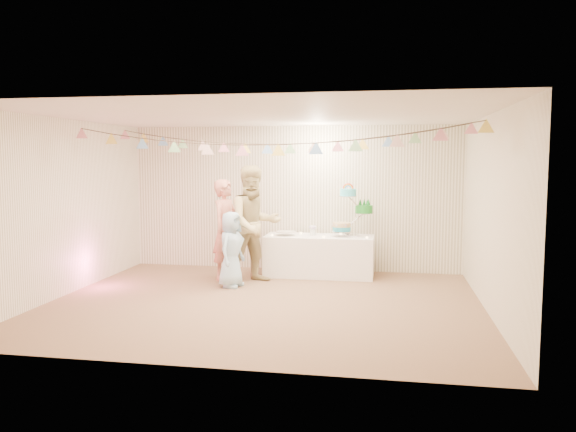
% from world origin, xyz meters
% --- Properties ---
extents(floor, '(6.00, 6.00, 0.00)m').
position_xyz_m(floor, '(0.00, 0.00, 0.00)').
color(floor, brown).
rests_on(floor, ground).
extents(ceiling, '(6.00, 6.00, 0.00)m').
position_xyz_m(ceiling, '(0.00, 0.00, 2.60)').
color(ceiling, silver).
rests_on(ceiling, ground).
extents(back_wall, '(6.00, 6.00, 0.00)m').
position_xyz_m(back_wall, '(0.00, 2.50, 1.30)').
color(back_wall, white).
rests_on(back_wall, ground).
extents(front_wall, '(6.00, 6.00, 0.00)m').
position_xyz_m(front_wall, '(0.00, -2.50, 1.30)').
color(front_wall, white).
rests_on(front_wall, ground).
extents(left_wall, '(5.00, 5.00, 0.00)m').
position_xyz_m(left_wall, '(-3.00, 0.00, 1.30)').
color(left_wall, white).
rests_on(left_wall, ground).
extents(right_wall, '(5.00, 5.00, 0.00)m').
position_xyz_m(right_wall, '(3.00, 0.00, 1.30)').
color(right_wall, white).
rests_on(right_wall, ground).
extents(table, '(1.86, 0.74, 0.70)m').
position_xyz_m(table, '(0.54, 1.98, 0.35)').
color(table, white).
rests_on(table, floor).
extents(cake_stand, '(0.75, 0.44, 0.84)m').
position_xyz_m(cake_stand, '(1.09, 2.03, 1.17)').
color(cake_stand, silver).
rests_on(cake_stand, table).
extents(cake_bottom, '(0.31, 0.31, 0.15)m').
position_xyz_m(cake_bottom, '(0.94, 1.97, 0.84)').
color(cake_bottom, teal).
rests_on(cake_bottom, cake_stand).
extents(cake_middle, '(0.27, 0.27, 0.22)m').
position_xyz_m(cake_middle, '(1.27, 2.12, 1.11)').
color(cake_middle, '#1C8023').
rests_on(cake_middle, cake_stand).
extents(cake_top_tier, '(0.25, 0.25, 0.19)m').
position_xyz_m(cake_top_tier, '(1.03, 2.00, 1.38)').
color(cake_top_tier, '#4FE5FB').
rests_on(cake_top_tier, cake_stand).
extents(platter, '(0.35, 0.35, 0.02)m').
position_xyz_m(platter, '(-0.04, 1.93, 0.76)').
color(platter, white).
rests_on(platter, table).
extents(posy, '(0.15, 0.15, 0.17)m').
position_xyz_m(posy, '(0.42, 2.03, 0.84)').
color(posy, white).
rests_on(posy, table).
extents(person_adult_a, '(0.55, 0.70, 1.68)m').
position_xyz_m(person_adult_a, '(-0.97, 1.45, 0.84)').
color(person_adult_a, '#E08875').
rests_on(person_adult_a, floor).
extents(person_adult_b, '(1.18, 1.13, 1.91)m').
position_xyz_m(person_adult_b, '(-0.44, 1.29, 0.95)').
color(person_adult_b, tan).
rests_on(person_adult_b, floor).
extents(person_child, '(0.49, 0.65, 1.19)m').
position_xyz_m(person_child, '(-0.72, 0.90, 0.60)').
color(person_child, '#A8D1EE').
rests_on(person_child, floor).
extents(bunting_back, '(5.60, 1.10, 0.40)m').
position_xyz_m(bunting_back, '(0.00, 1.10, 2.35)').
color(bunting_back, pink).
rests_on(bunting_back, ceiling).
extents(bunting_front, '(5.60, 0.90, 0.36)m').
position_xyz_m(bunting_front, '(0.00, -0.20, 2.32)').
color(bunting_front, '#72A5E5').
rests_on(bunting_front, ceiling).
extents(tealight_0, '(0.04, 0.04, 0.03)m').
position_xyz_m(tealight_0, '(-0.26, 1.83, 0.71)').
color(tealight_0, '#FFD88C').
rests_on(tealight_0, table).
extents(tealight_1, '(0.04, 0.04, 0.03)m').
position_xyz_m(tealight_1, '(0.19, 2.16, 0.71)').
color(tealight_1, '#FFD88C').
rests_on(tealight_1, table).
extents(tealight_2, '(0.04, 0.04, 0.03)m').
position_xyz_m(tealight_2, '(0.64, 1.76, 0.71)').
color(tealight_2, '#FFD88C').
rests_on(tealight_2, table).
extents(tealight_3, '(0.04, 0.04, 0.03)m').
position_xyz_m(tealight_3, '(0.89, 2.20, 0.71)').
color(tealight_3, '#FFD88C').
rests_on(tealight_3, table).
extents(tealight_4, '(0.04, 0.04, 0.03)m').
position_xyz_m(tealight_4, '(1.36, 1.80, 0.71)').
color(tealight_4, '#FFD88C').
rests_on(tealight_4, table).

